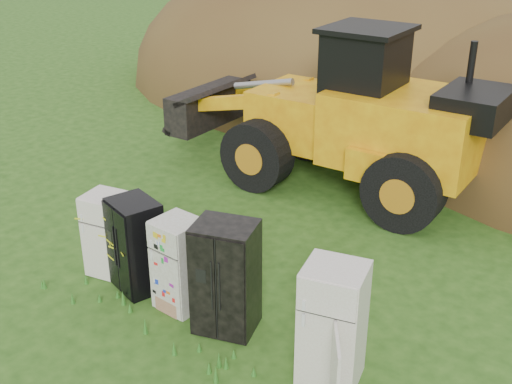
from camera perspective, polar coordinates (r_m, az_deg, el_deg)
ground at (r=10.81m, az=-4.03°, el=-11.18°), size 120.00×120.00×0.00m
fridge_leftmost at (r=11.95m, az=-13.02°, el=-3.64°), size 0.82×0.79×1.56m
fridge_black_side at (r=11.35m, az=-10.60°, el=-4.67°), size 1.03×0.90×1.68m
fridge_sticker at (r=10.74m, az=-6.82°, el=-6.38°), size 0.74×0.69×1.62m
fridge_dark_mid at (r=10.12m, az=-2.70°, el=-7.58°), size 1.14×1.03×1.85m
fridge_open_door at (r=9.16m, az=6.83°, el=-11.62°), size 1.01×0.96×1.85m
wheel_loader at (r=15.20m, az=6.10°, el=7.66°), size 8.09×3.67×3.83m
dirt_mound_left at (r=24.20m, az=8.73°, el=9.21°), size 18.28×13.71×9.92m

